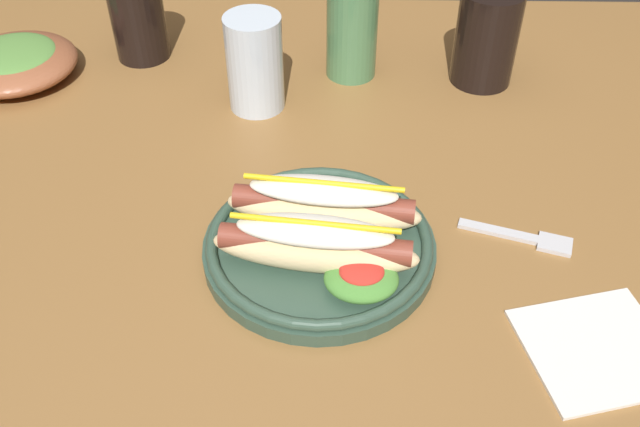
# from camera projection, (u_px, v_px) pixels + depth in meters

# --- Properties ---
(dining_table) EXTENTS (1.39, 1.08, 0.74)m
(dining_table) POSITION_uv_depth(u_px,v_px,m) (269.00, 268.00, 0.84)
(dining_table) COLOR olive
(dining_table) RESTS_ON ground_plane
(hot_dog_plate) EXTENTS (0.24, 0.24, 0.08)m
(hot_dog_plate) POSITION_uv_depth(u_px,v_px,m) (321.00, 237.00, 0.72)
(hot_dog_plate) COLOR #334C3D
(hot_dog_plate) RESTS_ON dining_table
(fork) EXTENTS (0.12, 0.05, 0.00)m
(fork) POSITION_uv_depth(u_px,v_px,m) (525.00, 238.00, 0.75)
(fork) COLOR silver
(fork) RESTS_ON dining_table
(soda_cup) EXTENTS (0.08, 0.08, 0.12)m
(soda_cup) POSITION_uv_depth(u_px,v_px,m) (138.00, 18.00, 1.00)
(soda_cup) COLOR black
(soda_cup) RESTS_ON dining_table
(water_cup) EXTENTS (0.07, 0.07, 0.13)m
(water_cup) POSITION_uv_depth(u_px,v_px,m) (255.00, 63.00, 0.90)
(water_cup) COLOR silver
(water_cup) RESTS_ON dining_table
(extra_cup) EXTENTS (0.08, 0.08, 0.13)m
(extra_cup) POSITION_uv_depth(u_px,v_px,m) (486.00, 37.00, 0.95)
(extra_cup) COLOR black
(extra_cup) RESTS_ON dining_table
(glass_bottle) EXTENTS (0.07, 0.07, 0.24)m
(glass_bottle) POSITION_uv_depth(u_px,v_px,m) (353.00, 15.00, 0.94)
(glass_bottle) COLOR #4C7F51
(glass_bottle) RESTS_ON dining_table
(side_bowl) EXTENTS (0.17, 0.17, 0.05)m
(side_bowl) POSITION_uv_depth(u_px,v_px,m) (14.00, 61.00, 0.98)
(side_bowl) COLOR brown
(side_bowl) RESTS_ON dining_table
(napkin) EXTENTS (0.16, 0.15, 0.00)m
(napkin) POSITION_uv_depth(u_px,v_px,m) (598.00, 349.00, 0.64)
(napkin) COLOR white
(napkin) RESTS_ON dining_table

